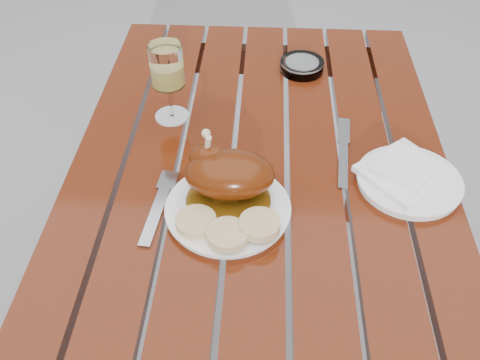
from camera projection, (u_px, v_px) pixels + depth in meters
name	position (u px, v px, depth m)	size (l,w,h in m)	color
ground	(254.00, 342.00, 1.66)	(60.00, 60.00, 0.00)	slate
table	(256.00, 268.00, 1.40)	(0.80, 1.20, 0.75)	#631F0B
dinner_plate	(228.00, 209.00, 1.03)	(0.24, 0.24, 0.02)	white
roast_duck	(227.00, 173.00, 1.02)	(0.17, 0.16, 0.13)	#5F3A0A
bread_dumplings	(228.00, 227.00, 0.97)	(0.19, 0.11, 0.03)	#CFB57E
wine_glass	(169.00, 83.00, 1.19)	(0.08, 0.08, 0.19)	#E5D268
side_plate	(409.00, 181.00, 1.08)	(0.21, 0.21, 0.02)	white
napkin	(405.00, 172.00, 1.08)	(0.16, 0.14, 0.01)	white
ashtray	(302.00, 66.00, 1.40)	(0.11, 0.11, 0.03)	#B2B7BC
fork	(157.00, 210.00, 1.03)	(0.02, 0.19, 0.01)	gray
knife	(343.00, 157.00, 1.15)	(0.02, 0.20, 0.01)	gray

